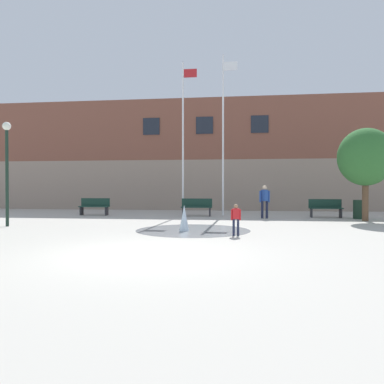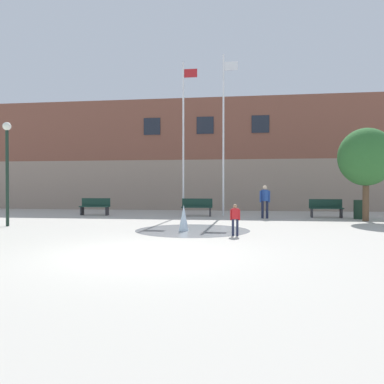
{
  "view_description": "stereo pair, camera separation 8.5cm",
  "coord_description": "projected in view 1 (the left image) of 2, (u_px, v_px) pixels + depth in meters",
  "views": [
    {
      "loc": [
        2.24,
        -8.24,
        1.53
      ],
      "look_at": [
        0.19,
        7.92,
        1.3
      ],
      "focal_mm": 35.0,
      "sensor_mm": 36.0,
      "label": 1
    },
    {
      "loc": [
        2.32,
        -8.23,
        1.53
      ],
      "look_at": [
        0.19,
        7.92,
        1.3
      ],
      "focal_mm": 35.0,
      "sensor_mm": 36.0,
      "label": 2
    }
  ],
  "objects": [
    {
      "name": "park_bench_under_left_flagpole",
      "position": [
        94.0,
        206.0,
        20.08
      ],
      "size": [
        1.6,
        0.44,
        0.91
      ],
      "color": "#28282D",
      "rests_on": "ground"
    },
    {
      "name": "splash_fountain",
      "position": [
        189.0,
        225.0,
        13.06
      ],
      "size": [
        4.02,
        4.02,
        0.91
      ],
      "color": "gray",
      "rests_on": "ground"
    },
    {
      "name": "child_in_fountain",
      "position": [
        236.0,
        217.0,
        11.67
      ],
      "size": [
        0.31,
        0.15,
        0.99
      ],
      "rotation": [
        0.0,
        0.0,
        -3.02
      ],
      "color": "#1E233D",
      "rests_on": "ground"
    },
    {
      "name": "library_building",
      "position": [
        208.0,
        158.0,
        27.06
      ],
      "size": [
        36.0,
        6.05,
        7.29
      ],
      "color": "gray",
      "rests_on": "ground"
    },
    {
      "name": "flagpole_left",
      "position": [
        183.0,
        134.0,
        20.06
      ],
      "size": [
        0.8,
        0.1,
        8.23
      ],
      "color": "silver",
      "rests_on": "ground"
    },
    {
      "name": "park_bench_near_trashcan",
      "position": [
        326.0,
        208.0,
        18.55
      ],
      "size": [
        1.6,
        0.44,
        0.91
      ],
      "color": "#28282D",
      "rests_on": "ground"
    },
    {
      "name": "street_tree_near_building",
      "position": [
        366.0,
        157.0,
        16.59
      ],
      "size": [
        2.4,
        2.4,
        4.13
      ],
      "color": "brown",
      "rests_on": "ground"
    },
    {
      "name": "trash_can",
      "position": [
        359.0,
        209.0,
        17.76
      ],
      "size": [
        0.56,
        0.56,
        0.9
      ],
      "primitive_type": "cylinder",
      "color": "#193323",
      "rests_on": "ground"
    },
    {
      "name": "park_bench_center",
      "position": [
        197.0,
        207.0,
        19.51
      ],
      "size": [
        1.6,
        0.44,
        0.91
      ],
      "color": "#28282D",
      "rests_on": "ground"
    },
    {
      "name": "flagpole_right",
      "position": [
        224.0,
        130.0,
        19.79
      ],
      "size": [
        0.8,
        0.1,
        8.52
      ],
      "color": "silver",
      "rests_on": "ground"
    },
    {
      "name": "lamp_post_left_lane",
      "position": [
        7.0,
        159.0,
        14.39
      ],
      "size": [
        0.32,
        0.32,
        4.02
      ],
      "color": "#192D23",
      "rests_on": "ground"
    },
    {
      "name": "ground_plane",
      "position": [
        140.0,
        254.0,
        8.48
      ],
      "size": [
        100.0,
        100.0,
        0.0
      ],
      "primitive_type": "plane",
      "color": "#B2ADA3"
    },
    {
      "name": "teen_by_trashcan",
      "position": [
        265.0,
        199.0,
        18.03
      ],
      "size": [
        0.5,
        0.39,
        1.59
      ],
      "rotation": [
        0.0,
        0.0,
        -1.06
      ],
      "color": "#1E233D",
      "rests_on": "ground"
    }
  ]
}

